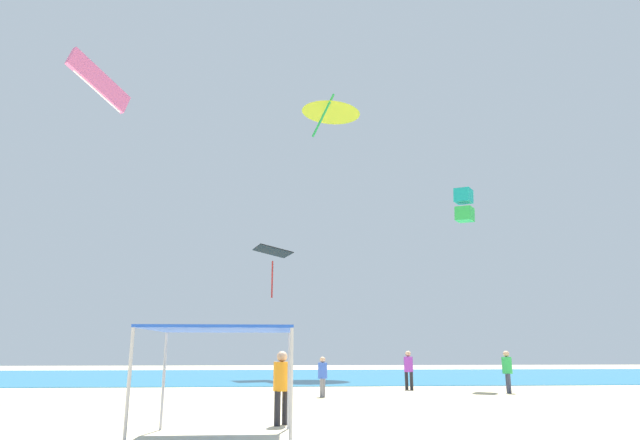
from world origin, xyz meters
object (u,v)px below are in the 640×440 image
person_leftmost (507,368)px  kite_box_teal (464,205)px  person_far_shore (408,367)px  person_central (323,373)px  kite_diamond_black (273,254)px  canopy_tent (222,333)px  kite_parafoil_pink (99,82)px  kite_delta_yellow (331,108)px  person_rightmost (282,381)px

person_leftmost → kite_box_teal: size_ratio=0.98×
person_far_shore → person_central: bearing=96.4°
kite_diamond_black → kite_box_teal: (10.86, -9.32, 1.26)m
canopy_tent → kite_parafoil_pink: 19.57m
kite_delta_yellow → person_far_shore: bearing=-147.8°
person_leftmost → kite_delta_yellow: 27.75m
kite_diamond_black → person_central: bearing=-6.3°
person_central → kite_box_teal: bearing=-36.5°
person_far_shore → kite_box_teal: kite_box_teal is taller
canopy_tent → person_far_shore: (7.63, 14.43, -1.19)m
kite_box_teal → kite_diamond_black: bearing=-94.0°
person_rightmost → person_far_shore: person_rightmost is taller
canopy_tent → kite_box_teal: bearing=54.1°
person_leftmost → kite_parafoil_pink: kite_parafoil_pink is taller
canopy_tent → kite_diamond_black: kite_diamond_black is taller
canopy_tent → kite_parafoil_pink: (-7.98, 12.60, 12.68)m
person_leftmost → person_central: person_leftmost is taller
person_central → person_far_shore: person_far_shore is taller
kite_diamond_black → person_far_shore: bearing=17.1°
canopy_tent → person_leftmost: (11.65, 12.09, -1.19)m
canopy_tent → person_central: 11.20m
person_leftmost → kite_box_teal: kite_box_teal is taller
person_central → kite_box_teal: 13.28m
person_rightmost → kite_delta_yellow: kite_delta_yellow is taller
person_central → kite_parafoil_pink: kite_parafoil_pink is taller
person_rightmost → kite_parafoil_pink: 19.69m
person_rightmost → kite_diamond_black: (-0.74, 22.98, 7.47)m
person_leftmost → kite_diamond_black: bearing=-127.0°
person_leftmost → kite_delta_yellow: size_ratio=0.28×
person_rightmost → kite_diamond_black: size_ratio=0.52×
person_leftmost → kite_parafoil_pink: 24.04m
kite_diamond_black → kite_delta_yellow: 14.71m
person_central → kite_parafoil_pink: size_ratio=0.50×
person_central → person_far_shore: (4.54, 3.75, 0.14)m
person_central → person_rightmost: (-1.72, -8.48, 0.15)m
person_far_shore → kite_delta_yellow: (-2.37, 14.84, 20.83)m
kite_parafoil_pink → kite_box_teal: 20.40m
canopy_tent → person_far_shore: canopy_tent is taller
kite_parafoil_pink → person_rightmost: bearing=-103.2°
person_far_shore → kite_delta_yellow: bearing=-24.1°
canopy_tent → person_rightmost: size_ratio=1.73×
person_far_shore → kite_parafoil_pink: kite_parafoil_pink is taller
canopy_tent → person_far_shore: size_ratio=1.75×
person_central → person_rightmost: size_ratio=0.87×
canopy_tent → kite_diamond_black: (0.63, 25.18, 6.29)m
person_rightmost → person_far_shore: (6.26, 12.23, -0.01)m
canopy_tent → person_rightmost: bearing=58.0°
person_far_shore → kite_box_teal: 9.66m
person_rightmost → kite_parafoil_pink: size_ratio=0.57×
kite_diamond_black → kite_parafoil_pink: size_ratio=1.10×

